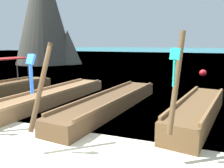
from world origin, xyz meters
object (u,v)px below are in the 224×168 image
(karst_rock, at_px, (44,10))
(mooring_buoy_near, at_px, (203,73))
(longtail_boat_orange_ribbon, at_px, (52,96))
(longtail_boat_blue_ribbon, at_px, (111,103))
(longtail_boat_turquoise_ribbon, at_px, (197,111))

(karst_rock, distance_m, mooring_buoy_near, 19.71)
(longtail_boat_orange_ribbon, distance_m, longtail_boat_blue_ribbon, 2.82)
(longtail_boat_turquoise_ribbon, height_order, mooring_buoy_near, longtail_boat_turquoise_ribbon)
(longtail_boat_turquoise_ribbon, bearing_deg, karst_rock, 137.63)
(longtail_boat_blue_ribbon, relative_size, mooring_buoy_near, 13.97)
(mooring_buoy_near, bearing_deg, longtail_boat_turquoise_ribbon, -91.71)
(longtail_boat_blue_ribbon, bearing_deg, mooring_buoy_near, 72.15)
(longtail_boat_orange_ribbon, height_order, karst_rock, karst_rock)
(longtail_boat_blue_ribbon, bearing_deg, karst_rock, 132.51)
(karst_rock, bearing_deg, longtail_boat_turquoise_ribbon, -42.37)
(longtail_boat_orange_ribbon, bearing_deg, longtail_boat_turquoise_ribbon, -3.67)
(karst_rock, bearing_deg, longtail_boat_blue_ribbon, -47.49)
(longtail_boat_blue_ribbon, xyz_separation_m, mooring_buoy_near, (3.47, 10.76, -0.00))
(longtail_boat_blue_ribbon, xyz_separation_m, karst_rock, (-14.54, 15.86, 6.18))
(longtail_boat_orange_ribbon, relative_size, karst_rock, 0.56)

